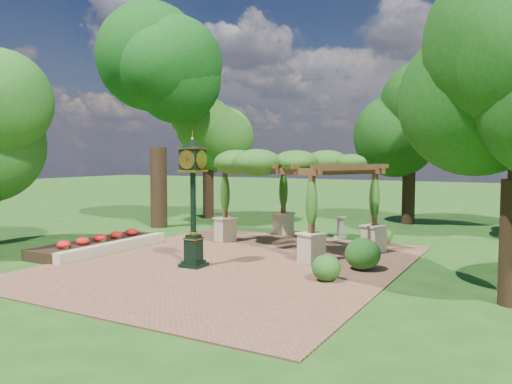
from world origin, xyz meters
The scene contains 13 objects.
ground centered at (0.00, 0.00, 0.00)m, with size 120.00×120.00×0.00m, color #1E4714.
brick_plaza centered at (0.00, 1.00, 0.02)m, with size 10.00×12.00×0.04m, color brown.
border_wall centered at (-4.60, 0.50, 0.20)m, with size 0.35×5.00×0.40m, color #C6B793.
flower_bed centered at (-5.50, 0.50, 0.18)m, with size 1.50×5.00×0.36m, color red.
pedestal_clock centered at (-0.77, -0.06, 2.36)m, with size 0.81×0.81×3.94m.
pergola centered at (0.50, 4.63, 3.00)m, with size 6.77×5.67×3.65m.
sundial centered at (1.24, 7.54, 0.39)m, with size 0.59×0.59×0.89m.
shrub_front centered at (3.44, 0.24, 0.40)m, with size 0.80×0.80×0.72m, color #205418.
shrub_mid centered at (3.89, 2.04, 0.52)m, with size 1.06×1.06×0.95m, color #205618.
shrub_back centered at (3.28, 6.33, 0.44)m, with size 0.88×0.88×0.79m, color #31681E.
tree_west_near centered at (-7.53, 6.37, 6.81)m, with size 4.87×4.87×9.93m.
tree_west_far centered at (-7.54, 10.58, 4.84)m, with size 3.20×3.20×7.09m.
tree_north centered at (2.75, 13.47, 4.90)m, with size 4.46×4.46×7.13m.
Camera 1 is at (8.24, -12.30, 3.38)m, focal length 35.00 mm.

